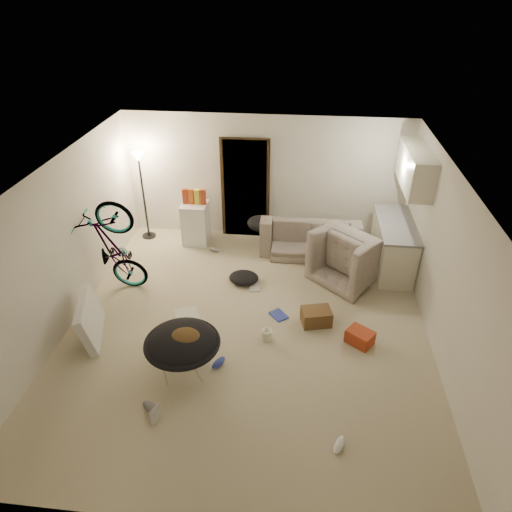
# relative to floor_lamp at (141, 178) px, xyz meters

# --- Properties ---
(floor) EXTENTS (5.50, 6.00, 0.02)m
(floor) POSITION_rel_floor_lamp_xyz_m (2.40, -2.65, -1.32)
(floor) COLOR beige
(floor) RESTS_ON ground
(ceiling) EXTENTS (5.50, 6.00, 0.02)m
(ceiling) POSITION_rel_floor_lamp_xyz_m (2.40, -2.65, 1.20)
(ceiling) COLOR white
(ceiling) RESTS_ON wall_back
(wall_back) EXTENTS (5.50, 0.02, 2.50)m
(wall_back) POSITION_rel_floor_lamp_xyz_m (2.40, 0.36, -0.06)
(wall_back) COLOR silver
(wall_back) RESTS_ON floor
(wall_front) EXTENTS (5.50, 0.02, 2.50)m
(wall_front) POSITION_rel_floor_lamp_xyz_m (2.40, -5.66, -0.06)
(wall_front) COLOR silver
(wall_front) RESTS_ON floor
(wall_left) EXTENTS (0.02, 6.00, 2.50)m
(wall_left) POSITION_rel_floor_lamp_xyz_m (-0.36, -2.65, -0.06)
(wall_left) COLOR silver
(wall_left) RESTS_ON floor
(wall_right) EXTENTS (0.02, 6.00, 2.50)m
(wall_right) POSITION_rel_floor_lamp_xyz_m (5.16, -2.65, -0.06)
(wall_right) COLOR silver
(wall_right) RESTS_ON floor
(doorway) EXTENTS (0.85, 0.10, 2.04)m
(doorway) POSITION_rel_floor_lamp_xyz_m (2.00, 0.32, -0.29)
(doorway) COLOR black
(doorway) RESTS_ON floor
(door_trim) EXTENTS (0.97, 0.04, 2.10)m
(door_trim) POSITION_rel_floor_lamp_xyz_m (2.00, 0.29, -0.29)
(door_trim) COLOR black
(door_trim) RESTS_ON floor
(floor_lamp) EXTENTS (0.28, 0.28, 1.81)m
(floor_lamp) POSITION_rel_floor_lamp_xyz_m (0.00, 0.00, 0.00)
(floor_lamp) COLOR black
(floor_lamp) RESTS_ON floor
(kitchen_counter) EXTENTS (0.60, 1.50, 0.88)m
(kitchen_counter) POSITION_rel_floor_lamp_xyz_m (4.83, -0.65, -0.87)
(kitchen_counter) COLOR beige
(kitchen_counter) RESTS_ON floor
(counter_top) EXTENTS (0.64, 1.54, 0.04)m
(counter_top) POSITION_rel_floor_lamp_xyz_m (4.83, -0.65, -0.41)
(counter_top) COLOR gray
(counter_top) RESTS_ON kitchen_counter
(kitchen_uppers) EXTENTS (0.38, 1.40, 0.65)m
(kitchen_uppers) POSITION_rel_floor_lamp_xyz_m (4.96, -0.65, 0.64)
(kitchen_uppers) COLOR beige
(kitchen_uppers) RESTS_ON wall_right
(sofa) EXTENTS (1.90, 0.75, 0.55)m
(sofa) POSITION_rel_floor_lamp_xyz_m (3.32, -0.20, -1.03)
(sofa) COLOR #3C443D
(sofa) RESTS_ON floor
(armchair) EXTENTS (1.45, 1.43, 0.71)m
(armchair) POSITION_rel_floor_lamp_xyz_m (4.12, -0.99, -0.95)
(armchair) COLOR #3C443D
(armchair) RESTS_ON floor
(bicycle) EXTENTS (1.82, 0.82, 1.04)m
(bicycle) POSITION_rel_floor_lamp_xyz_m (0.10, -1.89, -0.83)
(bicycle) COLOR black
(bicycle) RESTS_ON floor
(book_asset) EXTENTS (0.29, 0.26, 0.02)m
(book_asset) POSITION_rel_floor_lamp_xyz_m (1.47, -4.56, -1.30)
(book_asset) COLOR #A93719
(book_asset) RESTS_ON floor
(mini_fridge) EXTENTS (0.50, 0.50, 0.85)m
(mini_fridge) POSITION_rel_floor_lamp_xyz_m (1.04, -0.10, -0.88)
(mini_fridge) COLOR white
(mini_fridge) RESTS_ON floor
(snack_box_0) EXTENTS (0.11, 0.08, 0.30)m
(snack_box_0) POSITION_rel_floor_lamp_xyz_m (0.87, -0.10, -0.31)
(snack_box_0) COLOR #A93719
(snack_box_0) RESTS_ON mini_fridge
(snack_box_1) EXTENTS (0.12, 0.10, 0.30)m
(snack_box_1) POSITION_rel_floor_lamp_xyz_m (0.99, -0.10, -0.31)
(snack_box_1) COLOR #B84E17
(snack_box_1) RESTS_ON mini_fridge
(snack_box_2) EXTENTS (0.11, 0.08, 0.30)m
(snack_box_2) POSITION_rel_floor_lamp_xyz_m (1.11, -0.10, -0.31)
(snack_box_2) COLOR yellow
(snack_box_2) RESTS_ON mini_fridge
(snack_box_3) EXTENTS (0.10, 0.08, 0.30)m
(snack_box_3) POSITION_rel_floor_lamp_xyz_m (1.23, -0.10, -0.31)
(snack_box_3) COLOR #A93719
(snack_box_3) RESTS_ON mini_fridge
(saucer_chair) EXTENTS (1.02, 1.02, 0.72)m
(saucer_chair) POSITION_rel_floor_lamp_xyz_m (1.66, -3.64, -0.88)
(saucer_chair) COLOR silver
(saucer_chair) RESTS_ON floor
(hoodie) EXTENTS (0.50, 0.42, 0.22)m
(hoodie) POSITION_rel_floor_lamp_xyz_m (1.71, -3.67, -0.67)
(hoodie) COLOR #4E361B
(hoodie) RESTS_ON saucer_chair
(sofa_drape) EXTENTS (0.65, 0.58, 0.28)m
(sofa_drape) POSITION_rel_floor_lamp_xyz_m (2.37, -0.20, -0.77)
(sofa_drape) COLOR black
(sofa_drape) RESTS_ON sofa
(tv_box) EXTENTS (0.54, 1.03, 0.67)m
(tv_box) POSITION_rel_floor_lamp_xyz_m (0.10, -3.07, -0.98)
(tv_box) COLOR silver
(tv_box) RESTS_ON floor
(drink_case_a) EXTENTS (0.51, 0.42, 0.26)m
(drink_case_a) POSITION_rel_floor_lamp_xyz_m (3.46, -2.41, -1.18)
(drink_case_a) COLOR brown
(drink_case_a) RESTS_ON floor
(drink_case_b) EXTENTS (0.47, 0.44, 0.22)m
(drink_case_b) POSITION_rel_floor_lamp_xyz_m (4.10, -2.79, -1.20)
(drink_case_b) COLOR #A93719
(drink_case_b) RESTS_ON floor
(juicer) EXTENTS (0.16, 0.16, 0.23)m
(juicer) POSITION_rel_floor_lamp_xyz_m (2.72, -2.86, -1.21)
(juicer) COLOR white
(juicer) RESTS_ON floor
(newspaper) EXTENTS (0.53, 0.59, 0.01)m
(newspaper) POSITION_rel_floor_lamp_xyz_m (1.41, -2.48, -1.30)
(newspaper) COLOR beige
(newspaper) RESTS_ON floor
(book_blue) EXTENTS (0.34, 0.35, 0.03)m
(book_blue) POSITION_rel_floor_lamp_xyz_m (2.86, -2.30, -1.29)
(book_blue) COLOR #2F3FAA
(book_blue) RESTS_ON floor
(book_white) EXTENTS (0.22, 0.27, 0.02)m
(book_white) POSITION_rel_floor_lamp_xyz_m (2.40, -1.59, -1.30)
(book_white) COLOR silver
(book_white) RESTS_ON floor
(shoe_1) EXTENTS (0.26, 0.21, 0.09)m
(shoe_1) POSITION_rel_floor_lamp_xyz_m (1.46, -0.44, -1.26)
(shoe_1) COLOR slate
(shoe_1) RESTS_ON floor
(shoe_2) EXTENTS (0.22, 0.28, 0.10)m
(shoe_2) POSITION_rel_floor_lamp_xyz_m (2.09, -3.47, -1.26)
(shoe_2) COLOR #2F3FAA
(shoe_2) RESTS_ON floor
(shoe_3) EXTENTS (0.32, 0.28, 0.11)m
(shoe_3) POSITION_rel_floor_lamp_xyz_m (1.40, -4.34, -1.25)
(shoe_3) COLOR slate
(shoe_3) RESTS_ON floor
(shoe_4) EXTENTS (0.19, 0.28, 0.10)m
(shoe_4) POSITION_rel_floor_lamp_xyz_m (3.72, -4.61, -1.26)
(shoe_4) COLOR white
(shoe_4) RESTS_ON floor
(clothes_lump_a) EXTENTS (0.57, 0.50, 0.17)m
(clothes_lump_a) POSITION_rel_floor_lamp_xyz_m (2.18, -1.41, -1.22)
(clothes_lump_a) COLOR black
(clothes_lump_a) RESTS_ON floor
(clothes_lump_b) EXTENTS (0.59, 0.55, 0.15)m
(clothes_lump_b) POSITION_rel_floor_lamp_xyz_m (3.54, -0.10, -1.23)
(clothes_lump_b) COLOR black
(clothes_lump_b) RESTS_ON floor
(clothes_lump_c) EXTENTS (0.50, 0.47, 0.13)m
(clothes_lump_c) POSITION_rel_floor_lamp_xyz_m (1.51, -3.00, -1.24)
(clothes_lump_c) COLOR silver
(clothes_lump_c) RESTS_ON floor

